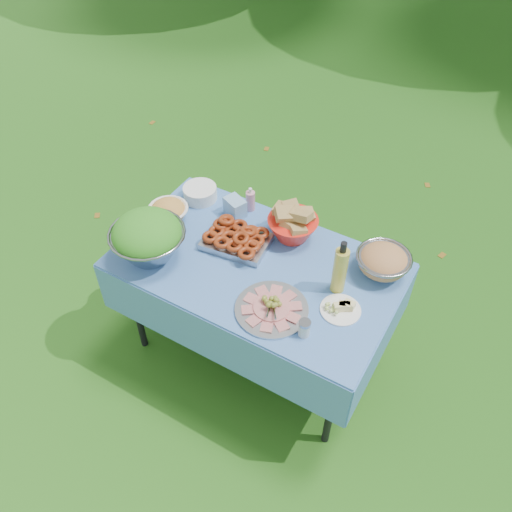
{
  "coord_description": "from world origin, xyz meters",
  "views": [
    {
      "loc": [
        0.98,
        -1.67,
        2.8
      ],
      "look_at": [
        -0.0,
        0.0,
        0.82
      ],
      "focal_mm": 38.0,
      "sensor_mm": 36.0,
      "label": 1
    }
  ],
  "objects_px": {
    "picnic_table": "(256,310)",
    "plate_stack": "(200,193)",
    "salad_bowl": "(147,237)",
    "charcuterie_platter": "(272,304)",
    "bread_bowl": "(293,224)",
    "oil_bottle": "(340,267)",
    "pasta_bowl_steel": "(383,261)"
  },
  "relations": [
    {
      "from": "picnic_table",
      "to": "bread_bowl",
      "type": "bearing_deg",
      "value": 77.84
    },
    {
      "from": "picnic_table",
      "to": "oil_bottle",
      "type": "xyz_separation_m",
      "value": [
        0.43,
        0.06,
        0.54
      ]
    },
    {
      "from": "pasta_bowl_steel",
      "to": "plate_stack",
      "type": "bearing_deg",
      "value": 179.23
    },
    {
      "from": "bread_bowl",
      "to": "charcuterie_platter",
      "type": "distance_m",
      "value": 0.53
    },
    {
      "from": "salad_bowl",
      "to": "plate_stack",
      "type": "xyz_separation_m",
      "value": [
        -0.04,
        0.52,
        -0.09
      ]
    },
    {
      "from": "picnic_table",
      "to": "bread_bowl",
      "type": "relative_size",
      "value": 5.3
    },
    {
      "from": "bread_bowl",
      "to": "charcuterie_platter",
      "type": "height_order",
      "value": "bread_bowl"
    },
    {
      "from": "plate_stack",
      "to": "bread_bowl",
      "type": "height_order",
      "value": "bread_bowl"
    },
    {
      "from": "picnic_table",
      "to": "plate_stack",
      "type": "relative_size",
      "value": 7.45
    },
    {
      "from": "salad_bowl",
      "to": "plate_stack",
      "type": "relative_size",
      "value": 2.01
    },
    {
      "from": "oil_bottle",
      "to": "salad_bowl",
      "type": "bearing_deg",
      "value": -163.48
    },
    {
      "from": "salad_bowl",
      "to": "oil_bottle",
      "type": "height_order",
      "value": "oil_bottle"
    },
    {
      "from": "salad_bowl",
      "to": "charcuterie_platter",
      "type": "height_order",
      "value": "salad_bowl"
    },
    {
      "from": "charcuterie_platter",
      "to": "oil_bottle",
      "type": "xyz_separation_m",
      "value": [
        0.21,
        0.28,
        0.12
      ]
    },
    {
      "from": "picnic_table",
      "to": "pasta_bowl_steel",
      "type": "xyz_separation_m",
      "value": [
        0.58,
        0.28,
        0.45
      ]
    },
    {
      "from": "bread_bowl",
      "to": "pasta_bowl_steel",
      "type": "bearing_deg",
      "value": -0.03
    },
    {
      "from": "plate_stack",
      "to": "charcuterie_platter",
      "type": "distance_m",
      "value": 0.93
    },
    {
      "from": "plate_stack",
      "to": "oil_bottle",
      "type": "bearing_deg",
      "value": -13.65
    },
    {
      "from": "salad_bowl",
      "to": "picnic_table",
      "type": "bearing_deg",
      "value": 23.41
    },
    {
      "from": "salad_bowl",
      "to": "oil_bottle",
      "type": "distance_m",
      "value": 0.99
    },
    {
      "from": "picnic_table",
      "to": "pasta_bowl_steel",
      "type": "distance_m",
      "value": 0.79
    },
    {
      "from": "picnic_table",
      "to": "bread_bowl",
      "type": "xyz_separation_m",
      "value": [
        0.06,
        0.28,
        0.47
      ]
    },
    {
      "from": "bread_bowl",
      "to": "oil_bottle",
      "type": "relative_size",
      "value": 0.87
    },
    {
      "from": "salad_bowl",
      "to": "charcuterie_platter",
      "type": "xyz_separation_m",
      "value": [
        0.73,
        -0.0,
        -0.09
      ]
    },
    {
      "from": "picnic_table",
      "to": "charcuterie_platter",
      "type": "xyz_separation_m",
      "value": [
        0.22,
        -0.23,
        0.42
      ]
    },
    {
      "from": "picnic_table",
      "to": "salad_bowl",
      "type": "relative_size",
      "value": 3.71
    },
    {
      "from": "picnic_table",
      "to": "plate_stack",
      "type": "bearing_deg",
      "value": 151.88
    },
    {
      "from": "bread_bowl",
      "to": "picnic_table",
      "type": "bearing_deg",
      "value": -102.16
    },
    {
      "from": "plate_stack",
      "to": "oil_bottle",
      "type": "distance_m",
      "value": 1.02
    },
    {
      "from": "plate_stack",
      "to": "charcuterie_platter",
      "type": "bearing_deg",
      "value": -34.05
    },
    {
      "from": "salad_bowl",
      "to": "pasta_bowl_steel",
      "type": "bearing_deg",
      "value": 24.82
    },
    {
      "from": "salad_bowl",
      "to": "bread_bowl",
      "type": "distance_m",
      "value": 0.77
    }
  ]
}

